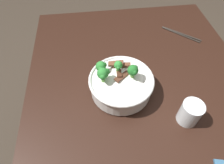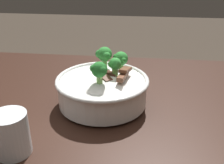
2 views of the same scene
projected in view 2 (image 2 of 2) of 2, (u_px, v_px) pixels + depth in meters
The scene contains 3 objects.
dining_table at pixel (57, 149), 0.73m from camera, with size 1.46×0.98×0.76m.
rice_bowl at pixel (103, 87), 0.74m from camera, with size 0.26×0.26×0.15m.
drinking_glass at pixel (12, 137), 0.56m from camera, with size 0.08×0.08×0.10m.
Camera 2 is at (-0.22, 0.56, 1.15)m, focal length 42.82 mm.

